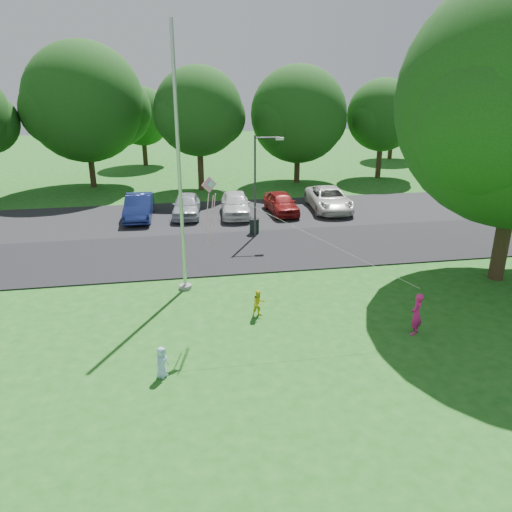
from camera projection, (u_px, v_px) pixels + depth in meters
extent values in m
plane|color=#1C5F19|center=(300.00, 343.00, 16.22)|extent=(120.00, 120.00, 0.00)
cube|color=black|center=(254.00, 250.00, 24.52)|extent=(60.00, 6.00, 0.06)
cube|color=black|center=(236.00, 215.00, 30.52)|extent=(42.00, 7.00, 0.06)
cylinder|color=#B7BABF|center=(179.00, 166.00, 18.52)|extent=(0.14, 0.14, 10.00)
cylinder|color=gray|center=(185.00, 287.00, 20.24)|extent=(0.50, 0.50, 0.16)
cylinder|color=#3F3F44|center=(255.00, 188.00, 25.56)|extent=(0.11, 0.11, 5.32)
cylinder|color=#3F3F44|center=(267.00, 138.00, 24.74)|extent=(1.24, 0.16, 0.07)
cube|color=silver|center=(280.00, 139.00, 24.82)|extent=(0.41, 0.22, 0.12)
cylinder|color=black|center=(254.00, 227.00, 26.85)|extent=(0.50, 0.50, 0.81)
cylinder|color=black|center=(254.00, 219.00, 26.70)|extent=(0.54, 0.54, 0.04)
cylinder|color=#332316|center=(503.00, 235.00, 20.59)|extent=(0.62, 0.62, 3.84)
sphere|color=#113B10|center=(498.00, 117.00, 17.45)|extent=(5.86, 5.86, 5.86)
sphere|color=#113B10|center=(484.00, 127.00, 17.72)|extent=(5.08, 5.08, 5.08)
cylinder|color=#332316|center=(92.00, 166.00, 37.41)|extent=(0.44, 0.44, 3.19)
sphere|color=#113B10|center=(84.00, 102.00, 35.81)|extent=(8.50, 8.50, 8.50)
sphere|color=#113B10|center=(114.00, 110.00, 37.13)|extent=(5.53, 5.53, 5.53)
sphere|color=#113B10|center=(57.00, 110.00, 34.70)|extent=(5.10, 5.10, 5.10)
cylinder|color=#332316|center=(201.00, 167.00, 36.51)|extent=(0.44, 0.44, 3.43)
sphere|color=#113B10|center=(198.00, 111.00, 35.14)|extent=(6.27, 6.27, 6.27)
sphere|color=#113B10|center=(218.00, 117.00, 36.11)|extent=(4.07, 4.07, 4.07)
sphere|color=#113B10|center=(181.00, 117.00, 34.33)|extent=(3.76, 3.76, 3.76)
cylinder|color=#332316|center=(297.00, 166.00, 39.03)|extent=(0.44, 0.44, 2.66)
sphere|color=#113B10|center=(299.00, 114.00, 37.68)|extent=(7.27, 7.27, 7.27)
sphere|color=#113B10|center=(316.00, 121.00, 38.81)|extent=(4.72, 4.72, 4.72)
sphere|color=#113B10|center=(282.00, 121.00, 36.74)|extent=(4.36, 4.36, 4.36)
cylinder|color=#332316|center=(379.00, 159.00, 40.78)|extent=(0.44, 0.44, 3.02)
sphere|color=#113B10|center=(383.00, 115.00, 39.56)|extent=(5.67, 5.67, 5.67)
sphere|color=#113B10|center=(394.00, 120.00, 40.44)|extent=(3.68, 3.68, 3.68)
sphere|color=#113B10|center=(372.00, 120.00, 38.82)|extent=(3.40, 3.40, 3.40)
cylinder|color=#332316|center=(497.00, 159.00, 39.69)|extent=(0.44, 0.44, 3.42)
sphere|color=#113B10|center=(507.00, 96.00, 38.02)|extent=(8.77, 8.77, 8.77)
sphere|color=#113B10|center=(494.00, 103.00, 36.88)|extent=(5.26, 5.26, 5.26)
cylinder|color=#332316|center=(145.00, 151.00, 46.18)|extent=(0.44, 0.44, 2.60)
sphere|color=#113B10|center=(142.00, 116.00, 45.09)|extent=(5.20, 5.20, 5.20)
sphere|color=#113B10|center=(156.00, 120.00, 45.90)|extent=(3.38, 3.38, 3.38)
sphere|color=#113B10|center=(130.00, 120.00, 44.41)|extent=(3.12, 3.12, 3.12)
cylinder|color=#332316|center=(391.00, 146.00, 49.59)|extent=(0.44, 0.44, 2.60)
sphere|color=#113B10|center=(394.00, 113.00, 48.50)|extent=(5.20, 5.20, 5.20)
sphere|color=#113B10|center=(402.00, 117.00, 49.30)|extent=(3.38, 3.38, 3.38)
sphere|color=#113B10|center=(386.00, 117.00, 47.82)|extent=(3.12, 3.12, 3.12)
imported|color=navy|center=(139.00, 207.00, 29.39)|extent=(1.68, 4.37, 1.42)
imported|color=#B2B7BF|center=(186.00, 205.00, 29.91)|extent=(1.94, 4.07, 1.34)
imported|color=silver|center=(235.00, 204.00, 30.04)|extent=(2.05, 4.32, 1.43)
imported|color=maroon|center=(281.00, 203.00, 30.52)|extent=(1.78, 3.91, 1.30)
imported|color=silver|center=(329.00, 199.00, 31.28)|extent=(2.61, 5.12, 1.39)
imported|color=#DC1D7C|center=(416.00, 314.00, 16.53)|extent=(0.63, 0.63, 1.47)
imported|color=yellow|center=(259.00, 303.00, 17.82)|extent=(0.58, 0.51, 1.01)
imported|color=#A6C8FF|center=(162.00, 362.00, 14.28)|extent=(0.52, 0.55, 0.95)
cube|color=pink|center=(209.00, 185.00, 15.72)|extent=(0.50, 0.21, 0.52)
cube|color=#8CC6E5|center=(211.00, 184.00, 15.69)|extent=(0.24, 0.11, 0.25)
cylinder|color=white|center=(316.00, 237.00, 15.96)|extent=(6.59, 1.87, 3.28)
cylinder|color=pink|center=(207.00, 214.00, 16.03)|extent=(0.18, 0.22, 1.39)
cylinder|color=pink|center=(213.00, 216.00, 16.15)|extent=(0.20, 0.37, 1.58)
cylinder|color=pink|center=(210.00, 221.00, 16.05)|extent=(0.22, 0.54, 1.77)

